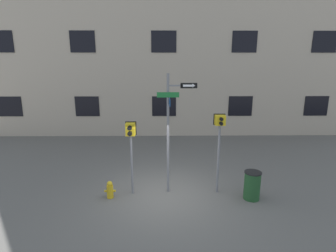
{
  "coord_description": "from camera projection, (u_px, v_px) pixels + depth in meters",
  "views": [
    {
      "loc": [
        0.06,
        -8.49,
        4.59
      ],
      "look_at": [
        0.16,
        0.28,
        2.46
      ],
      "focal_mm": 28.0,
      "sensor_mm": 36.0,
      "label": 1
    }
  ],
  "objects": [
    {
      "name": "fire_hydrant",
      "position": [
        110.0,
        190.0,
        9.08
      ],
      "size": [
        0.39,
        0.23,
        0.61
      ],
      "color": "gold",
      "rests_on": "ground_plane"
    },
    {
      "name": "ground_plane",
      "position": [
        164.0,
        195.0,
        9.33
      ],
      "size": [
        60.0,
        60.0,
        0.0
      ],
      "primitive_type": "plane",
      "color": "#595651"
    },
    {
      "name": "building_facade",
      "position": [
        164.0,
        42.0,
        15.78
      ],
      "size": [
        24.0,
        0.63,
        11.59
      ],
      "color": "tan",
      "rests_on": "ground_plane"
    },
    {
      "name": "street_sign_pole",
      "position": [
        171.0,
        124.0,
        9.01
      ],
      "size": [
        1.35,
        0.97,
        4.25
      ],
      "color": "slate",
      "rests_on": "ground_plane"
    },
    {
      "name": "pedestrian_signal_left",
      "position": [
        131.0,
        138.0,
        8.96
      ],
      "size": [
        0.38,
        0.4,
        2.63
      ],
      "color": "slate",
      "rests_on": "ground_plane"
    },
    {
      "name": "trash_bin",
      "position": [
        252.0,
        185.0,
        8.96
      ],
      "size": [
        0.58,
        0.58,
        0.99
      ],
      "color": "#1E4723",
      "rests_on": "ground_plane"
    },
    {
      "name": "pedestrian_signal_right",
      "position": [
        220.0,
        132.0,
        9.02
      ],
      "size": [
        0.41,
        0.4,
        2.88
      ],
      "color": "slate",
      "rests_on": "ground_plane"
    }
  ]
}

